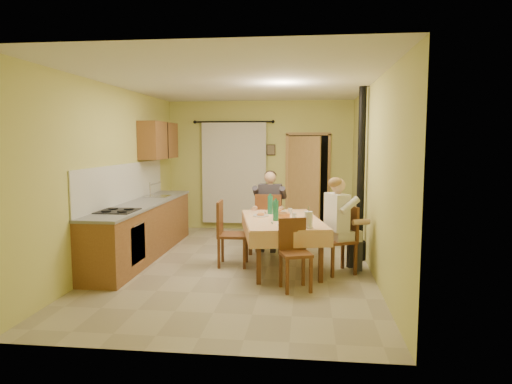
# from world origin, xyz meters

# --- Properties ---
(floor) EXTENTS (4.00, 6.00, 0.01)m
(floor) POSITION_xyz_m (0.00, 0.00, 0.00)
(floor) COLOR tan
(floor) RESTS_ON ground
(room_shell) EXTENTS (4.04, 6.04, 2.82)m
(room_shell) POSITION_xyz_m (0.00, 0.00, 1.82)
(room_shell) COLOR #D4D26D
(room_shell) RESTS_ON ground
(kitchen_run) EXTENTS (0.64, 3.64, 1.56)m
(kitchen_run) POSITION_xyz_m (-1.71, 0.40, 0.48)
(kitchen_run) COLOR brown
(kitchen_run) RESTS_ON ground
(upper_cabinets) EXTENTS (0.35, 1.40, 0.70)m
(upper_cabinets) POSITION_xyz_m (-1.82, 1.70, 1.95)
(upper_cabinets) COLOR brown
(upper_cabinets) RESTS_ON room_shell
(curtain) EXTENTS (1.70, 0.07, 2.22)m
(curtain) POSITION_xyz_m (-0.55, 2.90, 1.26)
(curtain) COLOR black
(curtain) RESTS_ON ground
(doorway) EXTENTS (0.96, 0.54, 2.15)m
(doorway) POSITION_xyz_m (1.01, 2.85, 1.05)
(doorway) COLOR black
(doorway) RESTS_ON ground
(dining_table) EXTENTS (1.47, 2.07, 0.76)m
(dining_table) POSITION_xyz_m (0.66, -0.02, 0.38)
(dining_table) COLOR #ECB07B
(dining_table) RESTS_ON ground
(tableware) EXTENTS (0.92, 1.55, 0.33)m
(tableware) POSITION_xyz_m (0.69, -0.11, 0.83)
(tableware) COLOR white
(tableware) RESTS_ON dining_table
(chair_far) EXTENTS (0.49, 0.49, 1.02)m
(chair_far) POSITION_xyz_m (0.39, 1.06, 0.29)
(chair_far) COLOR brown
(chair_far) RESTS_ON ground
(chair_near) EXTENTS (0.47, 0.47, 0.93)m
(chair_near) POSITION_xyz_m (0.90, -1.07, 0.29)
(chair_near) COLOR brown
(chair_near) RESTS_ON ground
(chair_right) EXTENTS (0.57, 0.57, 0.99)m
(chair_right) POSITION_xyz_m (1.52, -0.23, 0.29)
(chair_right) COLOR brown
(chair_right) RESTS_ON ground
(chair_left) EXTENTS (0.47, 0.47, 1.01)m
(chair_left) POSITION_xyz_m (-0.12, 0.00, 0.29)
(chair_left) COLOR brown
(chair_left) RESTS_ON ground
(man_far) EXTENTS (0.60, 0.48, 1.39)m
(man_far) POSITION_xyz_m (0.39, 1.07, 0.88)
(man_far) COLOR #38333D
(man_far) RESTS_ON chair_far
(man_right) EXTENTS (0.61, 0.65, 1.39)m
(man_right) POSITION_xyz_m (1.50, -0.23, 0.88)
(man_right) COLOR silver
(man_right) RESTS_ON chair_right
(stove_flue) EXTENTS (0.24, 0.24, 2.80)m
(stove_flue) POSITION_xyz_m (1.90, 0.60, 1.02)
(stove_flue) COLOR black
(stove_flue) RESTS_ON ground
(picture_back) EXTENTS (0.19, 0.03, 0.23)m
(picture_back) POSITION_xyz_m (0.25, 2.97, 1.75)
(picture_back) COLOR black
(picture_back) RESTS_ON room_shell
(picture_right) EXTENTS (0.03, 0.31, 0.21)m
(picture_right) POSITION_xyz_m (1.97, 1.20, 1.85)
(picture_right) COLOR brown
(picture_right) RESTS_ON room_shell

